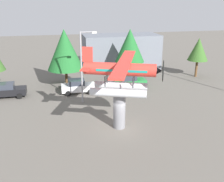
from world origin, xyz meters
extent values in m
plane|color=#605B54|center=(0.00, 0.00, 0.00)|extent=(140.00, 140.00, 0.00)
cylinder|color=slate|center=(0.00, 0.00, 1.68)|extent=(1.10, 1.10, 3.36)
cylinder|color=silver|center=(-0.37, -0.93, 3.71)|extent=(4.72, 2.42, 0.70)
cylinder|color=#333338|center=(0.93, -0.91, 4.51)|extent=(0.13, 0.13, 0.90)
cylinder|color=#333338|center=(-1.30, -0.02, 4.51)|extent=(0.13, 0.13, 0.90)
cylinder|color=silver|center=(0.37, 0.93, 3.71)|extent=(4.72, 2.42, 0.70)
cylinder|color=#333338|center=(1.30, 0.02, 4.51)|extent=(0.13, 0.13, 0.90)
cylinder|color=#333338|center=(-0.93, 0.91, 4.51)|extent=(0.13, 0.13, 0.90)
cylinder|color=red|center=(0.00, 0.00, 5.51)|extent=(6.17, 3.31, 1.10)
cube|color=teal|center=(0.19, -0.07, 5.51)|extent=(4.45, 2.66, 0.20)
cone|color=#262628|center=(3.02, -1.20, 5.51)|extent=(0.98, 1.08, 0.88)
cylinder|color=black|center=(3.39, -1.35, 5.51)|extent=(0.70, 1.69, 1.80)
cube|color=red|center=(0.37, -0.15, 6.12)|extent=(4.87, 10.07, 0.12)
cube|color=red|center=(-2.60, 1.03, 5.61)|extent=(1.69, 2.86, 0.10)
cube|color=red|center=(-2.60, 1.03, 6.71)|extent=(0.88, 0.44, 1.30)
cube|color=black|center=(-11.07, 10.63, 0.72)|extent=(4.20, 1.70, 0.80)
cube|color=#2D333D|center=(-11.32, 10.63, 1.44)|extent=(2.00, 1.56, 0.64)
cylinder|color=black|center=(-9.72, 9.73, 0.32)|extent=(0.64, 0.22, 0.64)
cylinder|color=black|center=(-9.72, 11.53, 0.32)|extent=(0.64, 0.22, 0.64)
cube|color=white|center=(-2.68, 10.32, 0.72)|extent=(4.20, 1.70, 0.80)
cube|color=#2D333D|center=(-2.93, 10.32, 1.44)|extent=(2.00, 1.56, 0.64)
cylinder|color=black|center=(-1.33, 9.42, 0.32)|extent=(0.64, 0.22, 0.64)
cylinder|color=black|center=(-1.33, 11.22, 0.32)|extent=(0.64, 0.22, 0.64)
cylinder|color=black|center=(-4.03, 9.42, 0.32)|extent=(0.64, 0.22, 0.64)
cylinder|color=black|center=(-4.03, 11.22, 0.32)|extent=(0.64, 0.22, 0.64)
cube|color=#237A38|center=(4.23, 10.85, 0.72)|extent=(4.20, 1.70, 0.80)
cube|color=#2D333D|center=(3.98, 10.85, 1.44)|extent=(2.00, 1.56, 0.64)
cylinder|color=black|center=(5.58, 9.95, 0.32)|extent=(0.64, 0.22, 0.64)
cylinder|color=black|center=(5.58, 11.75, 0.32)|extent=(0.64, 0.22, 0.64)
cylinder|color=black|center=(2.88, 9.95, 0.32)|extent=(0.64, 0.22, 0.64)
cylinder|color=black|center=(2.88, 11.75, 0.32)|extent=(0.64, 0.22, 0.64)
cylinder|color=gray|center=(-2.55, 6.92, 4.00)|extent=(0.18, 0.18, 8.01)
cylinder|color=gray|center=(-1.75, 6.92, 7.91)|extent=(1.60, 0.12, 0.12)
cube|color=silver|center=(-1.05, 6.92, 7.86)|extent=(0.50, 0.28, 0.20)
cube|color=slate|center=(5.89, 22.00, 2.81)|extent=(12.65, 5.73, 5.61)
cylinder|color=brown|center=(-3.92, 13.84, 1.14)|extent=(0.36, 0.36, 2.28)
cone|color=#1E6028|center=(-3.92, 13.84, 4.94)|extent=(4.79, 4.79, 5.32)
cylinder|color=brown|center=(5.45, 15.37, 1.26)|extent=(0.36, 0.36, 2.53)
cone|color=#1E6028|center=(5.45, 15.37, 4.89)|extent=(4.26, 4.26, 4.73)
cylinder|color=brown|center=(15.59, 13.87, 1.27)|extent=(0.36, 0.36, 2.54)
cone|color=#335B23|center=(15.59, 13.87, 4.20)|extent=(2.98, 2.98, 3.31)
camera|label=1|loc=(-5.46, -21.15, 11.13)|focal=42.20mm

